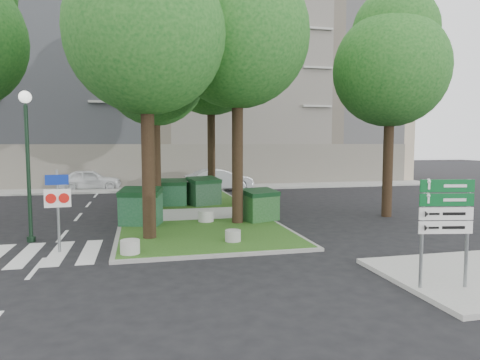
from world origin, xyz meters
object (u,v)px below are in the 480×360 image
object	(u,v)px
dumpster_d	(260,205)
car_white	(90,180)
dumpster_a	(141,207)
tree_median_far	(212,53)
directional_sign	(445,216)
dumpster_b	(173,193)
car_silver	(219,180)
bollard_mid	(206,216)
litter_bin	(239,198)
dumpster_c	(204,191)
traffic_sign_pole	(58,200)
tree_median_mid	(156,65)
street_lamp	(27,148)
tree_street_right	(392,59)
bollard_left	(130,247)
tree_median_near_right	(239,22)
bollard_right	(233,236)
tree_median_near_left	(148,19)

from	to	relation	value
dumpster_d	car_white	distance (m)	16.86
dumpster_a	tree_median_far	bearing A→B (deg)	75.99
dumpster_a	directional_sign	size ratio (longest dim) A/B	0.75
dumpster_b	car_silver	distance (m)	7.96
bollard_mid	litter_bin	size ratio (longest dim) A/B	0.88
car_silver	dumpster_c	bearing A→B (deg)	157.58
directional_sign	car_silver	bearing A→B (deg)	103.99
dumpster_a	traffic_sign_pole	distance (m)	4.25
traffic_sign_pole	tree_median_mid	bearing A→B (deg)	61.66
bollard_mid	street_lamp	xyz separation A→B (m)	(-6.17, -1.70, 2.80)
tree_median_mid	dumpster_a	size ratio (longest dim) A/B	5.53
dumpster_c	tree_median_far	bearing A→B (deg)	48.85
dumpster_b	directional_sign	world-z (taller)	directional_sign
car_white	tree_street_right	bearing A→B (deg)	-136.87
bollard_left	car_silver	bearing A→B (deg)	71.00
dumpster_a	traffic_sign_pole	xyz separation A→B (m)	(-2.42, -3.40, 0.79)
tree_median_near_right	directional_sign	xyz separation A→B (m)	(2.61, -8.62, -6.27)
bollard_right	car_silver	size ratio (longest dim) A/B	0.11
directional_sign	tree_median_mid	bearing A→B (deg)	124.03
bollard_mid	street_lamp	size ratio (longest dim) A/B	0.12
tree_median_far	litter_bin	xyz separation A→B (m)	(0.91, -2.75, -7.85)
dumpster_d	car_silver	size ratio (longest dim) A/B	0.36
tree_median_near_left	street_lamp	size ratio (longest dim) A/B	2.11
directional_sign	dumpster_d	bearing A→B (deg)	111.80
tree_median_mid	street_lamp	distance (m)	8.23
bollard_left	directional_sign	bearing A→B (deg)	-33.85
litter_bin	tree_median_mid	bearing A→B (deg)	-176.59
tree_median_mid	bollard_mid	world-z (taller)	tree_median_mid
tree_median_mid	bollard_right	distance (m)	10.41
dumpster_b	car_white	bearing A→B (deg)	123.04
tree_median_mid	litter_bin	xyz separation A→B (m)	(4.11, 0.25, -6.51)
tree_median_far	litter_bin	size ratio (longest dim) A/B	16.90
tree_median_near_left	traffic_sign_pole	bearing A→B (deg)	-160.92
bollard_left	car_silver	distance (m)	17.39
dumpster_d	bollard_mid	xyz separation A→B (m)	(-2.21, 0.26, -0.41)
dumpster_a	dumpster_b	distance (m)	5.16
tree_median_near_right	tree_median_far	distance (m)	7.51
bollard_mid	dumpster_b	bearing A→B (deg)	101.15
tree_median_near_right	car_silver	world-z (taller)	tree_median_near_right
tree_street_right	dumpster_a	size ratio (longest dim) A/B	5.57
street_lamp	car_white	distance (m)	16.35
dumpster_a	bollard_right	distance (m)	4.69
street_lamp	dumpster_b	bearing A→B (deg)	51.74
tree_median_near_right	tree_median_far	bearing A→B (deg)	88.47
dumpster_b	street_lamp	xyz separation A→B (m)	(-5.20, -6.60, 2.37)
dumpster_c	litter_bin	distance (m)	1.85
car_white	bollard_left	bearing A→B (deg)	-172.34
bollard_left	traffic_sign_pole	distance (m)	2.69
litter_bin	bollard_mid	bearing A→B (deg)	-119.20
dumpster_a	litter_bin	distance (m)	6.59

